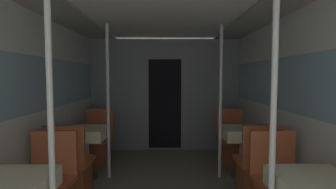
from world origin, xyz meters
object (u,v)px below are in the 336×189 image
Objects in this scene: dining_table_left_1 at (86,135)px; chair_left_near_1 at (71,174)px; chair_left_far_1 at (97,147)px; chair_right_near_1 at (256,174)px; chair_right_far_1 at (232,147)px; support_pole_right_1 at (220,102)px; support_pole_left_0 at (51,127)px; support_pole_right_0 at (273,127)px; dining_table_right_1 at (243,135)px; support_pole_left_1 at (108,102)px.

dining_table_left_1 is 0.80× the size of chair_left_near_1.
dining_table_left_1 is 0.80× the size of chair_left_far_1.
dining_table_left_1 is at bearing 165.06° from chair_right_near_1.
chair_right_far_1 is at bearing 14.94° from dining_table_left_1.
chair_left_far_1 reaches higher than dining_table_left_1.
support_pole_right_1 reaches higher than chair_left_far_1.
support_pole_left_0 and support_pole_right_0 have the same top height.
support_pole_left_0 is 1.52m from chair_left_near_1.
dining_table_left_1 is 2.36m from chair_right_far_1.
chair_left_near_1 is 0.41× the size of support_pole_right_1.
chair_left_near_1 is 1.00× the size of chair_left_far_1.
chair_left_far_1 is (-0.33, 2.45, -0.82)m from support_pole_left_0.
support_pole_right_0 and support_pole_right_1 have the same top height.
chair_left_near_1 is 1.24× the size of dining_table_right_1.
chair_left_far_1 is at bearing 118.40° from support_pole_left_1.
support_pole_left_0 is 2.42× the size of chair_right_near_1.
support_pole_left_1 is 2.45m from support_pole_right_0.
chair_left_far_1 is at bearing 90.00° from dining_table_left_1.
dining_table_left_1 is at bearing 180.00° from support_pole_right_1.
support_pole_left_0 reaches higher than chair_left_near_1.
chair_left_near_1 is at bearing -118.40° from support_pole_left_1.
support_pole_right_1 is (1.93, 0.00, 0.48)m from dining_table_left_1.
support_pole_left_1 reaches higher than dining_table_right_1.
chair_right_near_1 is (1.93, -0.60, -0.82)m from support_pole_left_1.
support_pole_left_1 is 2.18m from chair_right_far_1.
chair_left_far_1 is 0.41× the size of support_pole_right_0.
support_pole_right_1 reaches higher than chair_right_far_1.
dining_table_right_1 is (2.26, 0.00, 0.00)m from dining_table_left_1.
support_pole_right_1 is at bearing 90.00° from support_pole_right_0.
chair_right_far_1 is at bearing 51.74° from support_pole_left_0.
support_pole_left_1 is at bearing 61.60° from chair_left_near_1.
dining_table_left_1 is 0.33× the size of support_pole_left_1.
chair_left_far_1 is 1.07m from support_pole_left_1.
support_pole_right_0 reaches higher than dining_table_left_1.
support_pole_left_0 reaches higher than dining_table_left_1.
support_pole_left_0 is at bearing -147.21° from chair_right_near_1.
support_pole_left_0 is 2.42× the size of chair_left_far_1.
support_pole_left_0 reaches higher than chair_left_far_1.
support_pole_right_0 is 2.42× the size of chair_right_far_1.
chair_right_far_1 is (1.93, 0.60, -0.82)m from support_pole_left_1.
chair_right_far_1 is (0.00, 1.20, 0.00)m from chair_right_near_1.
support_pole_left_0 is 1.85m from support_pole_left_1.
chair_right_far_1 is (0.00, 0.60, -0.34)m from dining_table_right_1.
dining_table_right_1 is at bearing 0.00° from support_pole_left_1.
support_pole_right_1 is at bearing 118.40° from chair_right_near_1.
support_pole_right_0 is 1.94m from dining_table_right_1.
support_pole_right_0 is at bearing -90.00° from support_pole_right_1.
chair_right_near_1 is 1.20m from chair_right_far_1.
chair_left_far_1 reaches higher than dining_table_right_1.
chair_left_near_1 is at bearing 147.21° from support_pole_right_0.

